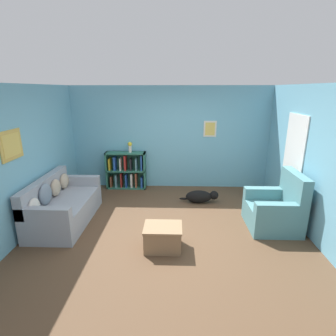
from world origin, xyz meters
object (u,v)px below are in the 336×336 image
(recliner_chair, at_px, (276,209))
(vase, at_px, (130,146))
(dog, at_px, (201,196))
(bookshelf, at_px, (127,171))
(coffee_table, at_px, (163,237))
(couch, at_px, (62,206))

(recliner_chair, xyz_separation_m, vase, (-3.05, 1.95, 0.75))
(dog, xyz_separation_m, vase, (-1.75, 0.89, 0.97))
(bookshelf, bearing_deg, coffee_table, -68.28)
(couch, bearing_deg, coffee_table, -22.87)
(bookshelf, height_order, vase, vase)
(bookshelf, height_order, recliner_chair, recliner_chair)
(bookshelf, distance_m, recliner_chair, 3.73)
(recliner_chair, bearing_deg, vase, 147.32)
(dog, bearing_deg, recliner_chair, -39.34)
(couch, height_order, vase, vase)
(couch, relative_size, dog, 1.99)
(couch, bearing_deg, bookshelf, 64.24)
(couch, distance_m, vase, 2.28)
(vase, bearing_deg, dog, -26.97)
(coffee_table, bearing_deg, recliner_chair, 20.22)
(couch, height_order, recliner_chair, recliner_chair)
(couch, xyz_separation_m, recliner_chair, (4.08, -0.08, 0.03))
(bookshelf, bearing_deg, recliner_chair, -31.91)
(recliner_chair, height_order, dog, recliner_chair)
(coffee_table, height_order, vase, vase)
(dog, bearing_deg, vase, 153.03)
(bookshelf, distance_m, vase, 0.66)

